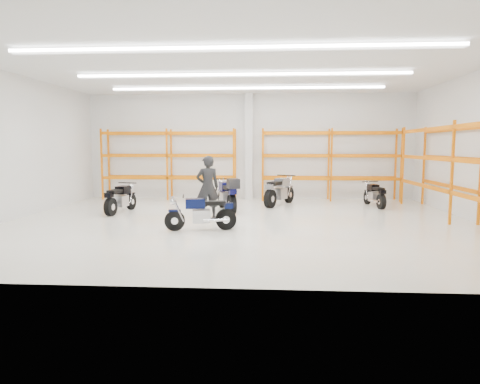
# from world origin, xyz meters

# --- Properties ---
(ground) EXTENTS (14.00, 14.00, 0.00)m
(ground) POSITION_xyz_m (0.00, 0.00, 0.00)
(ground) COLOR silver
(ground) RESTS_ON ground
(room_shell) EXTENTS (14.02, 12.02, 4.51)m
(room_shell) POSITION_xyz_m (0.00, 0.03, 3.28)
(room_shell) COLOR white
(room_shell) RESTS_ON ground
(motorcycle_main) EXTENTS (1.93, 0.66, 0.95)m
(motorcycle_main) POSITION_xyz_m (-0.90, -1.28, 0.45)
(motorcycle_main) COLOR black
(motorcycle_main) RESTS_ON ground
(motorcycle_back_a) EXTENTS (0.72, 2.04, 1.00)m
(motorcycle_back_a) POSITION_xyz_m (-4.19, 1.48, 0.47)
(motorcycle_back_a) COLOR black
(motorcycle_back_a) RESTS_ON ground
(motorcycle_back_b) EXTENTS (1.09, 2.29, 1.20)m
(motorcycle_back_b) POSITION_xyz_m (-0.57, 2.08, 0.58)
(motorcycle_back_b) COLOR black
(motorcycle_back_b) RESTS_ON ground
(motorcycle_back_c) EXTENTS (1.23, 2.14, 1.14)m
(motorcycle_back_c) POSITION_xyz_m (1.23, 3.68, 0.53)
(motorcycle_back_c) COLOR black
(motorcycle_back_c) RESTS_ON ground
(motorcycle_back_d) EXTENTS (0.62, 1.87, 0.92)m
(motorcycle_back_d) POSITION_xyz_m (4.81, 3.55, 0.43)
(motorcycle_back_d) COLOR black
(motorcycle_back_d) RESTS_ON ground
(standing_man) EXTENTS (0.82, 0.66, 1.97)m
(standing_man) POSITION_xyz_m (-1.07, 0.66, 0.99)
(standing_man) COLOR black
(standing_man) RESTS_ON ground
(structural_column) EXTENTS (0.32, 0.32, 4.50)m
(structural_column) POSITION_xyz_m (0.00, 5.82, 2.25)
(structural_column) COLOR white
(structural_column) RESTS_ON ground
(pallet_racking_back_left) EXTENTS (5.67, 0.87, 3.00)m
(pallet_racking_back_left) POSITION_xyz_m (-3.40, 5.48, 1.79)
(pallet_racking_back_left) COLOR #ED6000
(pallet_racking_back_left) RESTS_ON ground
(pallet_racking_back_right) EXTENTS (5.67, 0.87, 3.00)m
(pallet_racking_back_right) POSITION_xyz_m (3.40, 5.48, 1.79)
(pallet_racking_back_right) COLOR #ED6000
(pallet_racking_back_right) RESTS_ON ground
(pallet_racking_side) EXTENTS (0.87, 9.07, 3.00)m
(pallet_racking_side) POSITION_xyz_m (6.48, 0.00, 1.81)
(pallet_racking_side) COLOR #ED6000
(pallet_racking_side) RESTS_ON ground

